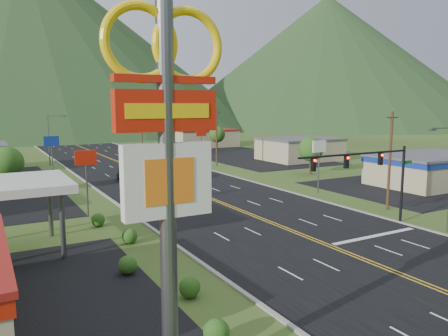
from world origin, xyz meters
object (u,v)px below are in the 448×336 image
traffic_signal (372,167)px  car_dark_mid (126,176)px  car_red_far (191,173)px  streetlight_west (51,136)px  pylon_sign (167,143)px

traffic_signal → car_dark_mid: bearing=108.3°
traffic_signal → car_red_far: size_ratio=3.07×
traffic_signal → streetlight_west: (-18.16, 56.00, -0.15)m
car_dark_mid → car_red_far: (9.13, -2.51, -0.01)m
pylon_sign → car_red_far: (21.26, 43.72, -8.60)m
car_red_far → pylon_sign: bearing=67.8°
traffic_signal → streetlight_west: bearing=108.0°
car_dark_mid → streetlight_west: bearing=115.1°
pylon_sign → car_dark_mid: (12.13, 46.24, -8.58)m
traffic_signal → car_dark_mid: size_ratio=2.66×
traffic_signal → streetlight_west: 58.88m
streetlight_west → car_red_far: 29.38m
streetlight_west → traffic_signal: bearing=-72.0°
streetlight_west → pylon_sign: bearing=-94.5°
streetlight_west → car_red_far: bearing=-56.7°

